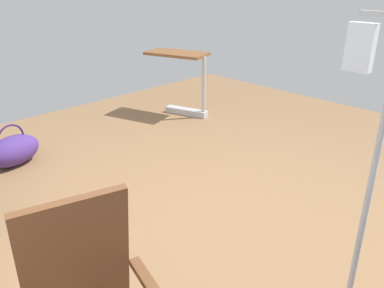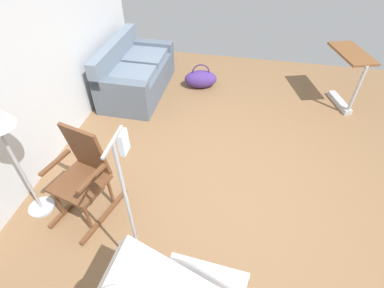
{
  "view_description": "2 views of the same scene",
  "coord_description": "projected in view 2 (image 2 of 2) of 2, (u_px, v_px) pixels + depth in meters",
  "views": [
    {
      "loc": [
        -1.73,
        2.14,
        1.8
      ],
      "look_at": [
        0.03,
        0.41,
        0.73
      ],
      "focal_mm": 37.13,
      "sensor_mm": 36.0,
      "label": 1
    },
    {
      "loc": [
        -2.42,
        0.13,
        2.78
      ],
      "look_at": [
        -0.16,
        0.57,
        0.7
      ],
      "focal_mm": 27.85,
      "sensor_mm": 36.0,
      "label": 2
    }
  ],
  "objects": [
    {
      "name": "duffel_bag",
      "position": [
        201.0,
        79.0,
        5.18
      ],
      "size": [
        0.44,
        0.62,
        0.43
      ],
      "color": "#472D7A",
      "rests_on": "ground"
    },
    {
      "name": "ground_plane",
      "position": [
        241.0,
        184.0,
        3.61
      ],
      "size": [
        6.81,
        6.81,
        0.0
      ],
      "primitive_type": "plane",
      "color": "olive"
    },
    {
      "name": "couch",
      "position": [
        136.0,
        75.0,
        4.97
      ],
      "size": [
        1.61,
        0.87,
        0.85
      ],
      "color": "slate",
      "rests_on": "ground"
    },
    {
      "name": "back_wall",
      "position": [
        13.0,
        63.0,
        3.06
      ],
      "size": [
        5.65,
        0.1,
        2.7
      ],
      "primitive_type": "cube",
      "color": "silver",
      "rests_on": "ground"
    },
    {
      "name": "overbed_table",
      "position": [
        348.0,
        73.0,
        4.55
      ],
      "size": [
        0.88,
        0.63,
        0.84
      ],
      "color": "#B2B5BA",
      "rests_on": "ground"
    },
    {
      "name": "iv_pole",
      "position": [
        142.0,
        262.0,
        2.62
      ],
      "size": [
        0.44,
        0.44,
        1.69
      ],
      "color": "#B2B5BA",
      "rests_on": "ground"
    },
    {
      "name": "rocking_chair",
      "position": [
        84.0,
        175.0,
        3.05
      ],
      "size": [
        0.86,
        0.65,
        1.05
      ],
      "color": "brown",
      "rests_on": "ground"
    }
  ]
}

